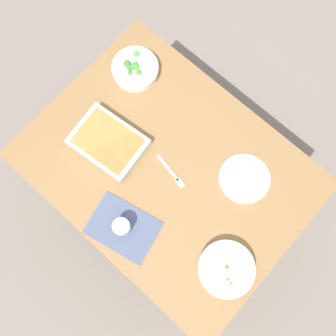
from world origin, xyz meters
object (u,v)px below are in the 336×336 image
side_plate (244,179)px  spoon_by_broccoli (145,72)px  drink_cup (122,227)px  stew_bowl (226,269)px  baking_dish (108,142)px  fork_on_table (173,174)px  broccoli_bowl (135,69)px  spoon_by_stew (216,274)px

side_plate → spoon_by_broccoli: bearing=-7.3°
drink_cup → stew_bowl: bearing=-159.7°
baking_dish → spoon_by_broccoli: baking_dish is taller
baking_dish → fork_on_table: 0.31m
stew_bowl → fork_on_table: 0.45m
fork_on_table → broccoli_bowl: bearing=-28.8°
stew_bowl → spoon_by_stew: (0.02, 0.04, -0.03)m
baking_dish → side_plate: bearing=-152.8°
broccoli_bowl → fork_on_table: size_ratio=1.21×
fork_on_table → drink_cup: bearing=89.9°
baking_dish → drink_cup: drink_cup is taller
spoon_by_broccoli → side_plate: bearing=172.7°
drink_cup → spoon_by_broccoli: bearing=-54.6°
stew_bowl → drink_cup: (0.42, 0.16, 0.01)m
baking_dish → broccoli_bowl: bearing=-65.2°
stew_bowl → side_plate: (0.18, -0.34, -0.03)m
broccoli_bowl → drink_cup: size_ratio=2.53×
side_plate → broccoli_bowl: bearing=-4.7°
side_plate → spoon_by_broccoli: side_plate is taller
side_plate → spoon_by_stew: 0.42m
broccoli_bowl → side_plate: size_ratio=0.98×
broccoli_bowl → spoon_by_broccoli: size_ratio=1.46×
baking_dish → drink_cup: size_ratio=3.80×
drink_cup → spoon_by_broccoli: 0.72m
broccoli_bowl → spoon_by_broccoli: 0.05m
stew_bowl → baking_dish: (0.72, -0.07, 0.00)m
broccoli_bowl → side_plate: (-0.69, 0.06, -0.02)m
broccoli_bowl → spoon_by_broccoli: bearing=-141.1°
side_plate → spoon_by_stew: bearing=113.0°
baking_dish → fork_on_table: bearing=-163.5°
spoon_by_stew → fork_on_table: (0.41, -0.19, -0.00)m
side_plate → fork_on_table: 0.31m
baking_dish → spoon_by_broccoli: (0.12, -0.36, -0.03)m
stew_bowl → spoon_by_stew: stew_bowl is taller
baking_dish → spoon_by_broccoli: size_ratio=2.20×
drink_cup → spoon_by_broccoli: (0.41, -0.58, -0.03)m
drink_cup → broccoli_bowl: bearing=-51.1°
baking_dish → side_plate: baking_dish is taller
side_plate → spoon_by_stew: side_plate is taller
drink_cup → spoon_by_stew: drink_cup is taller
stew_bowl → baking_dish: bearing=-5.3°
spoon_by_broccoli → baking_dish: bearing=108.4°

